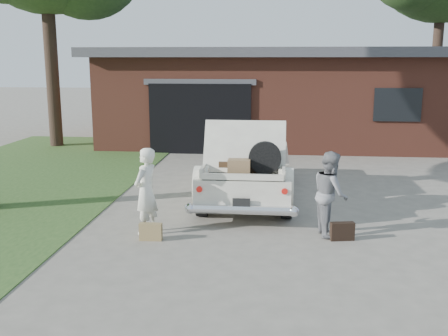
# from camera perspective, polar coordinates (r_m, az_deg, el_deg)

# --- Properties ---
(ground) EXTENTS (90.00, 90.00, 0.00)m
(ground) POSITION_cam_1_polar(r_m,az_deg,el_deg) (8.79, -0.40, -7.84)
(ground) COLOR gray
(ground) RESTS_ON ground
(house) EXTENTS (12.80, 7.80, 3.30)m
(house) POSITION_cam_1_polar(r_m,az_deg,el_deg) (19.75, 6.07, 8.02)
(house) COLOR brown
(house) RESTS_ON ground
(sedan) EXTENTS (1.86, 4.67, 1.81)m
(sedan) POSITION_cam_1_polar(r_m,az_deg,el_deg) (11.33, 2.67, 0.23)
(sedan) COLOR white
(sedan) RESTS_ON ground
(woman_left) EXTENTS (0.51, 0.63, 1.49)m
(woman_left) POSITION_cam_1_polar(r_m,az_deg,el_deg) (9.03, -8.50, -2.50)
(woman_left) COLOR silver
(woman_left) RESTS_ON ground
(woman_right) EXTENTS (0.65, 0.78, 1.44)m
(woman_right) POSITION_cam_1_polar(r_m,az_deg,el_deg) (9.05, 11.51, -2.72)
(woman_right) COLOR slate
(woman_right) RESTS_ON ground
(suitcase_left) EXTENTS (0.38, 0.13, 0.29)m
(suitcase_left) POSITION_cam_1_polar(r_m,az_deg,el_deg) (8.82, -7.98, -6.89)
(suitcase_left) COLOR #957C4C
(suitcase_left) RESTS_ON ground
(suitcase_right) EXTENTS (0.41, 0.20, 0.30)m
(suitcase_right) POSITION_cam_1_polar(r_m,az_deg,el_deg) (8.96, 12.74, -6.73)
(suitcase_right) COLOR black
(suitcase_right) RESTS_ON ground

